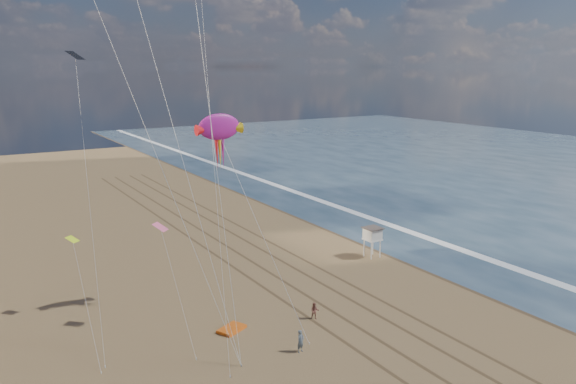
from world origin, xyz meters
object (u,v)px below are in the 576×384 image
object	(u,v)px
show_kite	(219,127)
lifeguard_stand	(373,234)
grounded_kite	(232,329)
kite_flyer_a	(301,341)
kite_flyer_b	(315,311)

from	to	relation	value
show_kite	lifeguard_stand	bearing A→B (deg)	10.32
lifeguard_stand	grounded_kite	xyz separation A→B (m)	(-20.64, -7.79, -2.43)
show_kite	kite_flyer_a	bearing A→B (deg)	-81.93
show_kite	kite_flyer_b	world-z (taller)	show_kite
lifeguard_stand	grounded_kite	world-z (taller)	lifeguard_stand
lifeguard_stand	kite_flyer_b	bearing A→B (deg)	-145.71
lifeguard_stand	show_kite	world-z (taller)	show_kite
kite_flyer_b	lifeguard_stand	bearing A→B (deg)	66.87
lifeguard_stand	kite_flyer_a	bearing A→B (deg)	-143.01
grounded_kite	kite_flyer_b	size ratio (longest dim) A/B	1.50
grounded_kite	kite_flyer_b	world-z (taller)	kite_flyer_b
show_kite	kite_flyer_b	size ratio (longest dim) A/B	12.64
show_kite	kite_flyer_b	distance (m)	16.76
lifeguard_stand	grounded_kite	distance (m)	22.19
lifeguard_stand	kite_flyer_a	size ratio (longest dim) A/B	1.95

